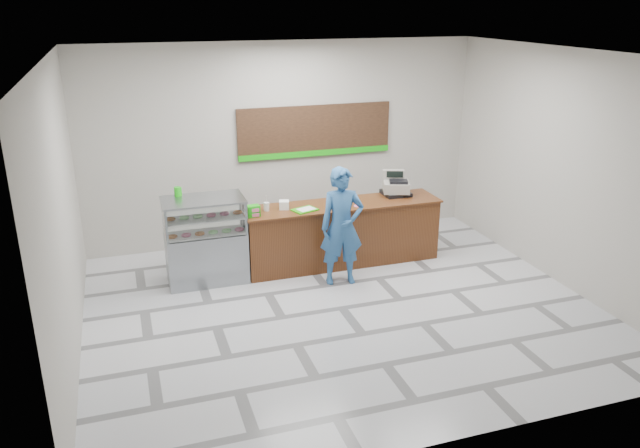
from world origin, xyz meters
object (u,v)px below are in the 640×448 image
object	(u,v)px
cash_register	(396,186)
serving_tray	(305,210)
sales_counter	(342,233)
display_case	(205,240)
customer	(342,226)

from	to	relation	value
cash_register	serving_tray	world-z (taller)	cash_register
sales_counter	display_case	size ratio (longest dim) A/B	2.45
display_case	sales_counter	bearing A→B (deg)	0.01
display_case	serving_tray	distance (m)	1.60
serving_tray	customer	distance (m)	0.71
sales_counter	cash_register	world-z (taller)	cash_register
serving_tray	cash_register	bearing A→B (deg)	-8.77
display_case	customer	bearing A→B (deg)	-19.67
sales_counter	display_case	xyz separation A→B (m)	(-2.22, -0.00, 0.16)
display_case	serving_tray	bearing A→B (deg)	-5.14
display_case	cash_register	xyz separation A→B (m)	(3.25, 0.18, 0.51)
cash_register	customer	xyz separation A→B (m)	(-1.28, -0.88, -0.27)
customer	display_case	bearing A→B (deg)	167.70
display_case	serving_tray	xyz separation A→B (m)	(1.55, -0.14, 0.36)
cash_register	sales_counter	bearing A→B (deg)	-150.41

